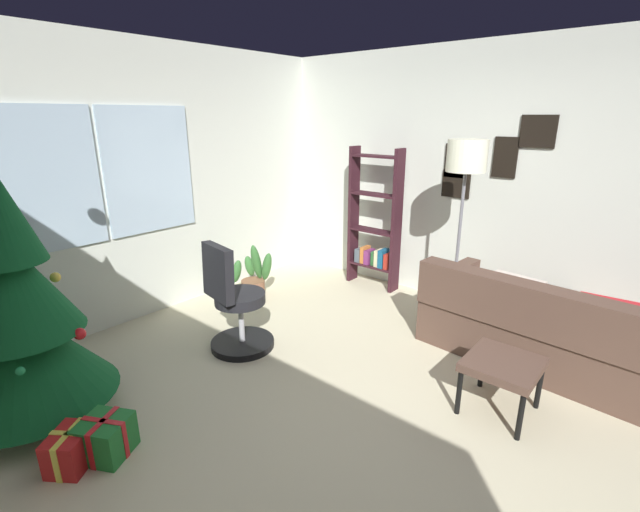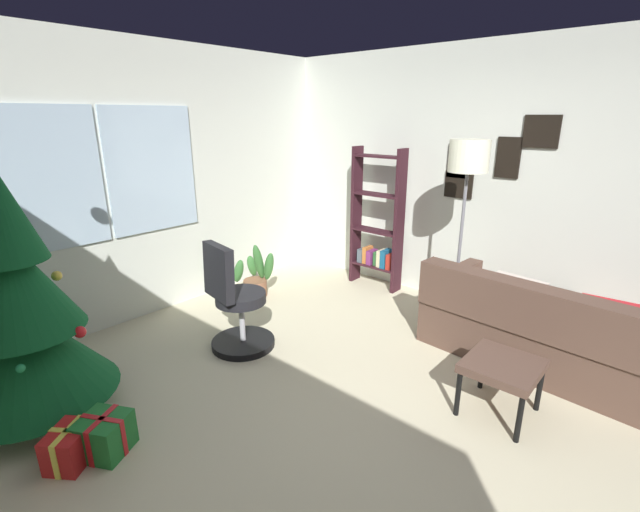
# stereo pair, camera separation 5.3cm
# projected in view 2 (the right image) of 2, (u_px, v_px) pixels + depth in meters

# --- Properties ---
(ground_plane) EXTENTS (4.71, 5.79, 0.10)m
(ground_plane) POSITION_uv_depth(u_px,v_px,m) (389.00, 440.00, 2.89)
(ground_plane) COLOR beige
(wall_back_with_windows) EXTENTS (4.71, 0.12, 2.68)m
(wall_back_with_windows) POSITION_uv_depth(u_px,v_px,m) (138.00, 184.00, 4.29)
(wall_back_with_windows) COLOR silver
(wall_back_with_windows) RESTS_ON ground_plane
(wall_right_with_frames) EXTENTS (0.12, 5.79, 2.68)m
(wall_right_with_frames) POSITION_uv_depth(u_px,v_px,m) (533.00, 186.00, 4.19)
(wall_right_with_frames) COLOR silver
(wall_right_with_frames) RESTS_ON ground_plane
(couch) EXTENTS (1.71, 1.97, 0.77)m
(couch) POSITION_uv_depth(u_px,v_px,m) (563.00, 330.00, 3.69)
(couch) COLOR brown
(couch) RESTS_ON ground_plane
(footstool) EXTENTS (0.48, 0.46, 0.40)m
(footstool) POSITION_uv_depth(u_px,v_px,m) (502.00, 369.00, 2.98)
(footstool) COLOR brown
(footstool) RESTS_ON ground_plane
(holiday_tree) EXTENTS (1.03, 1.03, 2.18)m
(holiday_tree) POSITION_uv_depth(u_px,v_px,m) (23.00, 316.00, 2.86)
(holiday_tree) COLOR #4C331E
(holiday_tree) RESTS_ON ground_plane
(gift_box_red) EXTENTS (0.34, 0.32, 0.23)m
(gift_box_red) POSITION_uv_depth(u_px,v_px,m) (70.00, 446.00, 2.61)
(gift_box_red) COLOR red
(gift_box_red) RESTS_ON ground_plane
(gift_box_green) EXTENTS (0.36, 0.36, 0.25)m
(gift_box_green) POSITION_uv_depth(u_px,v_px,m) (104.00, 435.00, 2.69)
(gift_box_green) COLOR #1E722D
(gift_box_green) RESTS_ON ground_plane
(office_chair) EXTENTS (0.56, 0.56, 0.98)m
(office_chair) POSITION_uv_depth(u_px,v_px,m) (236.00, 308.00, 3.82)
(office_chair) COLOR black
(office_chair) RESTS_ON ground_plane
(bookshelf) EXTENTS (0.18, 0.64, 1.64)m
(bookshelf) POSITION_uv_depth(u_px,v_px,m) (377.00, 228.00, 5.17)
(bookshelf) COLOR #33161E
(bookshelf) RESTS_ON ground_plane
(floor_lamp) EXTENTS (0.35, 0.35, 1.79)m
(floor_lamp) POSITION_uv_depth(u_px,v_px,m) (467.00, 171.00, 3.87)
(floor_lamp) COLOR slate
(floor_lamp) RESTS_ON ground_plane
(potted_plant) EXTENTS (0.41, 0.48, 0.64)m
(potted_plant) POSITION_uv_depth(u_px,v_px,m) (256.00, 277.00, 5.01)
(potted_plant) COLOR #8B5A40
(potted_plant) RESTS_ON ground_plane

